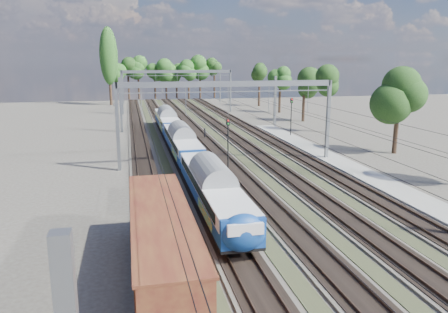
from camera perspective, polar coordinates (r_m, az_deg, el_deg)
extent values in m
cube|color=#47423A|center=(61.07, -10.92, 1.84)|extent=(3.00, 130.00, 0.15)
cube|color=black|center=(61.05, -10.92, 1.93)|extent=(2.50, 130.00, 0.06)
cube|color=#473326|center=(61.03, -11.60, 1.99)|extent=(0.08, 130.00, 0.14)
cube|color=#473326|center=(61.06, -10.25, 2.05)|extent=(0.08, 130.00, 0.14)
cube|color=#47423A|center=(61.33, -6.71, 2.03)|extent=(3.00, 130.00, 0.15)
cube|color=black|center=(61.32, -6.71, 2.11)|extent=(2.50, 130.00, 0.06)
cube|color=#473326|center=(61.23, -7.39, 2.18)|extent=(0.08, 130.00, 0.14)
cube|color=#473326|center=(61.37, -6.05, 2.24)|extent=(0.08, 130.00, 0.14)
cube|color=#47423A|center=(61.92, -2.56, 2.20)|extent=(3.00, 130.00, 0.15)
cube|color=black|center=(61.91, -2.57, 2.29)|extent=(2.50, 130.00, 0.06)
cube|color=#473326|center=(61.77, -3.22, 2.35)|extent=(0.08, 130.00, 0.14)
cube|color=#473326|center=(62.01, -1.91, 2.41)|extent=(0.08, 130.00, 0.14)
cube|color=#47423A|center=(62.83, 1.49, 2.36)|extent=(3.00, 130.00, 0.15)
cube|color=black|center=(62.81, 1.49, 2.45)|extent=(2.50, 130.00, 0.06)
cube|color=#473326|center=(62.63, 0.85, 2.51)|extent=(0.08, 130.00, 0.14)
cube|color=#473326|center=(62.97, 2.12, 2.56)|extent=(0.08, 130.00, 0.14)
cube|color=#47423A|center=(64.04, 5.40, 2.51)|extent=(3.00, 130.00, 0.15)
cube|color=black|center=(64.02, 5.40, 2.59)|extent=(2.50, 130.00, 0.06)
cube|color=#473326|center=(63.79, 4.79, 2.66)|extent=(0.08, 130.00, 0.14)
cube|color=#473326|center=(64.23, 6.02, 2.70)|extent=(0.08, 130.00, 0.14)
cube|color=#373723|center=(61.17, -8.81, 1.89)|extent=(1.10, 130.00, 0.05)
cube|color=#373723|center=(61.60, -4.63, 2.07)|extent=(1.10, 130.00, 0.05)
cube|color=#373723|center=(62.35, -0.52, 2.24)|extent=(1.10, 130.00, 0.05)
cube|color=#373723|center=(63.41, 3.46, 2.39)|extent=(1.10, 130.00, 0.05)
cube|color=gray|center=(42.99, 19.46, -3.08)|extent=(3.00, 70.00, 0.30)
cube|color=gray|center=(45.55, -13.74, 3.74)|extent=(0.35, 0.35, 9.00)
cube|color=gray|center=(50.49, 13.41, 4.59)|extent=(0.35, 0.35, 9.00)
cube|color=gray|center=(46.27, 0.55, 9.46)|extent=(23.00, 0.35, 0.60)
cube|color=gray|center=(93.28, -13.19, 8.13)|extent=(0.35, 0.35, 9.00)
cube|color=gray|center=(95.79, 0.85, 8.56)|extent=(0.35, 0.35, 9.00)
cube|color=gray|center=(93.63, -6.14, 10.97)|extent=(23.00, 0.35, 0.60)
cube|color=gray|center=(70.39, -13.35, 6.56)|extent=(0.35, 0.35, 8.50)
cube|color=gray|center=(115.25, -13.08, 8.80)|extent=(0.35, 0.35, 8.50)
cube|color=gray|center=(74.39, 6.67, 7.12)|extent=(0.35, 0.35, 8.50)
cube|color=gray|center=(117.74, -0.52, 9.19)|extent=(0.35, 0.35, 8.50)
cylinder|color=black|center=(60.32, -11.13, 6.91)|extent=(0.03, 130.00, 0.03)
cylinder|color=black|center=(60.22, -11.18, 7.95)|extent=(0.03, 130.00, 0.03)
cylinder|color=black|center=(60.58, -6.84, 7.08)|extent=(0.03, 130.00, 0.03)
cylinder|color=black|center=(60.49, -6.87, 8.11)|extent=(0.03, 130.00, 0.03)
cylinder|color=black|center=(61.18, -2.61, 7.21)|extent=(0.03, 130.00, 0.03)
cylinder|color=black|center=(61.09, -2.62, 8.23)|extent=(0.03, 130.00, 0.03)
cylinder|color=black|center=(62.10, 1.51, 7.29)|extent=(0.03, 130.00, 0.03)
cylinder|color=black|center=(62.00, 1.52, 8.31)|extent=(0.03, 130.00, 0.03)
cylinder|color=black|center=(63.32, 5.50, 7.34)|extent=(0.03, 130.00, 0.03)
cylinder|color=black|center=(63.23, 5.52, 8.34)|extent=(0.03, 130.00, 0.03)
cylinder|color=black|center=(126.61, -13.91, 8.58)|extent=(0.56, 0.56, 6.34)
sphere|color=#1B3814|center=(126.39, -14.04, 10.87)|extent=(4.32, 4.32, 4.32)
cylinder|color=black|center=(127.72, -12.32, 8.57)|extent=(0.56, 0.56, 5.80)
sphere|color=#1B3814|center=(127.50, -12.42, 10.65)|extent=(5.06, 5.06, 5.06)
cylinder|color=black|center=(127.10, -10.54, 8.91)|extent=(0.56, 0.56, 7.06)
sphere|color=#1B3814|center=(126.89, -10.65, 11.45)|extent=(3.88, 3.88, 3.88)
cylinder|color=black|center=(128.50, -9.63, 8.97)|extent=(0.56, 0.56, 7.00)
sphere|color=#1B3814|center=(128.29, -9.72, 11.46)|extent=(5.18, 5.18, 5.18)
cylinder|color=black|center=(126.36, -7.31, 8.72)|extent=(0.56, 0.56, 5.84)
sphere|color=#1B3814|center=(126.14, -7.37, 10.84)|extent=(5.31, 5.31, 5.31)
cylinder|color=black|center=(126.58, -5.62, 8.82)|extent=(0.56, 0.56, 6.06)
sphere|color=#1B3814|center=(126.35, -5.67, 11.01)|extent=(4.69, 4.69, 4.69)
cylinder|color=black|center=(129.34, -4.32, 8.96)|extent=(0.56, 0.56, 6.22)
sphere|color=#1B3814|center=(129.12, -4.36, 11.16)|extent=(5.32, 5.32, 5.32)
cylinder|color=black|center=(130.87, -3.08, 9.23)|extent=(0.56, 0.56, 7.21)
sphere|color=#1B3814|center=(130.66, -3.11, 11.76)|extent=(4.74, 4.74, 4.74)
cylinder|color=black|center=(128.81, -0.94, 8.93)|extent=(0.56, 0.56, 6.00)
sphere|color=#1B3814|center=(128.59, -0.94, 11.06)|extent=(5.07, 5.07, 5.07)
cylinder|color=black|center=(56.81, 20.58, 3.87)|extent=(0.56, 0.56, 6.81)
sphere|color=#1B3814|center=(56.32, 21.01, 9.35)|extent=(4.71, 4.71, 4.71)
cylinder|color=black|center=(67.65, 14.08, 5.40)|extent=(0.56, 0.56, 6.40)
sphere|color=#1B3814|center=(67.24, 14.32, 9.74)|extent=(4.75, 4.75, 4.75)
cylinder|color=black|center=(81.33, 9.37, 6.41)|extent=(0.56, 0.56, 5.42)
sphere|color=#1B3814|center=(80.99, 9.48, 9.46)|extent=(4.31, 4.31, 4.31)
cylinder|color=black|center=(93.32, 6.60, 7.40)|extent=(0.56, 0.56, 5.84)
sphere|color=#1B3814|center=(93.02, 6.67, 10.27)|extent=(3.53, 3.53, 3.53)
cylinder|color=black|center=(108.46, 4.46, 8.17)|extent=(0.56, 0.56, 5.87)
sphere|color=#1B3814|center=(108.21, 4.51, 10.65)|extent=(4.17, 4.17, 4.17)
cylinder|color=black|center=(113.15, -14.72, 10.55)|extent=(0.70, 0.70, 16.00)
ellipsoid|color=#234C19|center=(113.11, -14.84, 12.58)|extent=(4.40, 4.40, 14.08)
cube|color=black|center=(27.14, 1.06, -10.69)|extent=(1.82, 2.74, 0.73)
cube|color=black|center=(38.97, -3.30, -3.41)|extent=(1.82, 2.74, 0.73)
cube|color=navy|center=(32.55, -1.54, -4.12)|extent=(2.55, 18.24, 1.73)
cube|color=silver|center=(32.42, -1.54, -3.35)|extent=(2.63, 17.51, 0.87)
cube|color=black|center=(32.68, 0.74, -3.22)|extent=(0.04, 15.51, 0.64)
cube|color=#E3A00B|center=(28.95, -0.03, -7.22)|extent=(2.65, 5.11, 0.64)
cylinder|color=gray|center=(32.31, -1.55, -2.65)|extent=(2.59, 18.24, 2.59)
cube|color=black|center=(44.78, -4.53, -1.31)|extent=(1.82, 2.74, 0.73)
cube|color=black|center=(57.17, -6.30, 1.70)|extent=(1.82, 2.74, 0.73)
cube|color=navy|center=(50.68, -5.56, 1.89)|extent=(2.55, 18.24, 1.73)
cube|color=silver|center=(50.60, -5.57, 2.40)|extent=(2.63, 17.51, 0.87)
cube|color=black|center=(50.77, -4.08, 2.46)|extent=(0.04, 15.51, 0.64)
cube|color=#E3A00B|center=(46.86, -4.95, 0.46)|extent=(2.65, 5.11, 0.64)
cylinder|color=gray|center=(50.53, -5.58, 2.86)|extent=(2.59, 18.24, 2.59)
cube|color=black|center=(63.12, -6.90, 2.72)|extent=(1.82, 2.74, 0.73)
cube|color=black|center=(75.69, -7.85, 4.33)|extent=(1.82, 2.74, 0.73)
cube|color=navy|center=(69.19, -7.45, 4.71)|extent=(2.55, 18.24, 1.73)
cube|color=silver|center=(69.13, -7.46, 5.09)|extent=(2.63, 17.51, 0.87)
cube|color=black|center=(69.26, -6.36, 5.13)|extent=(0.04, 15.51, 0.64)
cube|color=#E3A00B|center=(65.30, -7.12, 3.85)|extent=(2.65, 5.11, 0.64)
cylinder|color=gray|center=(69.08, -7.47, 5.42)|extent=(2.59, 18.24, 2.59)
ellipsoid|color=navy|center=(24.32, 2.48, -9.93)|extent=(2.59, 1.42, 2.21)
cube|color=black|center=(27.87, -8.83, -10.18)|extent=(2.05, 2.66, 0.72)
cube|color=black|center=(23.12, -8.04, -13.87)|extent=(2.76, 14.32, 0.20)
cube|color=#4F1615|center=(22.53, -8.16, -10.61)|extent=(2.76, 14.32, 2.66)
cube|color=#4F1615|center=(22.02, -8.27, -7.30)|extent=(2.97, 14.32, 0.12)
imported|color=black|center=(62.97, -2.50, 3.03)|extent=(0.40, 0.59, 1.57)
cylinder|color=black|center=(44.73, 0.52, 1.12)|extent=(0.13, 0.13, 4.67)
cube|color=black|center=(44.28, 0.53, 4.50)|extent=(0.37, 0.29, 0.65)
sphere|color=red|center=(44.13, 0.56, 4.71)|extent=(0.15, 0.15, 0.15)
sphere|color=#0C9919|center=(44.18, 0.56, 4.29)|extent=(0.15, 0.15, 0.15)
cylinder|color=black|center=(64.80, 8.74, 4.71)|extent=(0.14, 0.14, 5.01)
cube|color=black|center=(64.48, 8.83, 7.23)|extent=(0.38, 0.28, 0.70)
sphere|color=red|center=(64.34, 8.88, 7.39)|extent=(0.16, 0.16, 0.16)
sphere|color=#0C9919|center=(64.37, 8.86, 7.08)|extent=(0.16, 0.16, 0.16)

